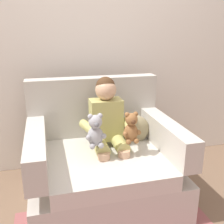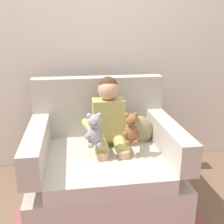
# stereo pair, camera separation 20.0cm
# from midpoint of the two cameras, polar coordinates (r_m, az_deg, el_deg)

# --- Properties ---
(ground_plane) EXTENTS (8.00, 8.00, 0.00)m
(ground_plane) POSITION_cam_midpoint_polar(r_m,az_deg,el_deg) (2.39, 0.91, -18.07)
(ground_plane) COLOR brown
(back_wall) EXTENTS (6.00, 0.10, 2.60)m
(back_wall) POSITION_cam_midpoint_polar(r_m,az_deg,el_deg) (2.71, -1.71, 15.62)
(back_wall) COLOR silver
(back_wall) RESTS_ON ground
(armchair) EXTENTS (1.16, 0.97, 0.97)m
(armchair) POSITION_cam_midpoint_polar(r_m,az_deg,el_deg) (2.26, 0.77, -11.03)
(armchair) COLOR #BCB7AD
(armchair) RESTS_ON ground
(seated_child) EXTENTS (0.45, 0.39, 0.82)m
(seated_child) POSITION_cam_midpoint_polar(r_m,az_deg,el_deg) (2.16, 2.12, -2.49)
(seated_child) COLOR tan
(seated_child) RESTS_ON armchair
(plush_grey) EXTENTS (0.15, 0.12, 0.26)m
(plush_grey) POSITION_cam_midpoint_polar(r_m,az_deg,el_deg) (1.97, -0.85, -4.08)
(plush_grey) COLOR #9E9EA3
(plush_grey) RESTS_ON armchair
(plush_brown) EXTENTS (0.14, 0.12, 0.24)m
(plush_brown) POSITION_cam_midpoint_polar(r_m,az_deg,el_deg) (2.03, 6.91, -3.66)
(plush_brown) COLOR brown
(plush_brown) RESTS_ON armchair
(throw_pillow) EXTENTS (0.28, 0.16, 0.26)m
(throw_pillow) POSITION_cam_midpoint_polar(r_m,az_deg,el_deg) (2.35, 7.97, -3.87)
(throw_pillow) COLOR #998C66
(throw_pillow) RESTS_ON armchair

